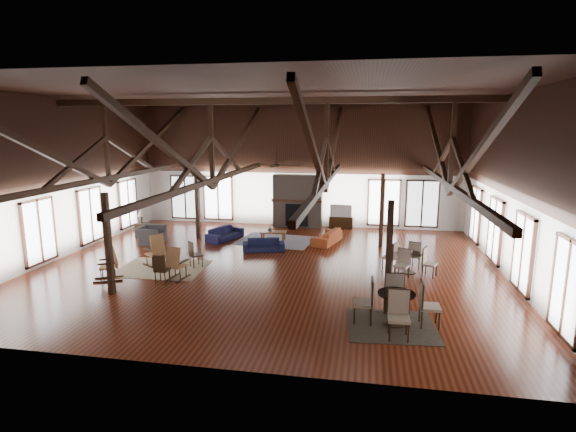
% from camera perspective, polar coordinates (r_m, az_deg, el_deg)
% --- Properties ---
extents(floor, '(16.00, 16.00, 0.00)m').
position_cam_1_polar(floor, '(16.18, -2.47, -6.38)').
color(floor, '#5F2814').
rests_on(floor, ground).
extents(ceiling, '(16.00, 14.00, 0.02)m').
position_cam_1_polar(ceiling, '(15.48, -2.66, 15.32)').
color(ceiling, black).
rests_on(ceiling, wall_back).
extents(wall_back, '(16.00, 0.02, 6.00)m').
position_cam_1_polar(wall_back, '(22.40, 1.38, 6.34)').
color(wall_back, silver).
rests_on(wall_back, floor).
extents(wall_front, '(16.00, 0.02, 6.00)m').
position_cam_1_polar(wall_front, '(8.94, -12.42, -1.18)').
color(wall_front, silver).
rests_on(wall_front, floor).
extents(wall_left, '(0.02, 14.00, 6.00)m').
position_cam_1_polar(wall_left, '(18.97, -26.93, 4.28)').
color(wall_left, silver).
rests_on(wall_left, floor).
extents(wall_right, '(0.02, 14.00, 6.00)m').
position_cam_1_polar(wall_right, '(15.86, 26.97, 3.16)').
color(wall_right, silver).
rests_on(wall_right, floor).
extents(roof_truss, '(15.60, 14.07, 3.14)m').
position_cam_1_polar(roof_truss, '(15.46, -2.60, 8.01)').
color(roof_truss, black).
rests_on(roof_truss, wall_back).
extents(post_grid, '(8.16, 7.16, 3.05)m').
position_cam_1_polar(post_grid, '(15.79, -2.52, -1.10)').
color(post_grid, black).
rests_on(post_grid, floor).
extents(fireplace, '(2.50, 0.69, 2.60)m').
position_cam_1_polar(fireplace, '(22.28, 1.23, 1.88)').
color(fireplace, '#63564B').
rests_on(fireplace, floor).
extents(ceiling_fan, '(1.60, 1.60, 0.75)m').
position_cam_1_polar(ceiling_fan, '(14.40, -1.51, 6.61)').
color(ceiling_fan, black).
rests_on(ceiling_fan, roof_truss).
extents(sofa_navy_front, '(1.77, 1.05, 0.49)m').
position_cam_1_polar(sofa_navy_front, '(18.08, -3.11, -3.71)').
color(sofa_navy_front, '#131634').
rests_on(sofa_navy_front, floor).
extents(sofa_navy_left, '(2.03, 1.34, 0.55)m').
position_cam_1_polar(sofa_navy_left, '(20.06, -8.01, -2.21)').
color(sofa_navy_left, '#131436').
rests_on(sofa_navy_left, floor).
extents(sofa_orange, '(2.08, 1.25, 0.57)m').
position_cam_1_polar(sofa_orange, '(19.36, 4.95, -2.60)').
color(sofa_orange, '#A74620').
rests_on(sofa_orange, floor).
extents(coffee_table, '(1.14, 0.60, 0.43)m').
position_cam_1_polar(coffee_table, '(19.61, -1.89, -2.12)').
color(coffee_table, brown).
rests_on(coffee_table, floor).
extents(vase, '(0.21, 0.21, 0.20)m').
position_cam_1_polar(vase, '(19.56, -2.30, -1.69)').
color(vase, '#B2B2B2').
rests_on(vase, coffee_table).
extents(armchair, '(1.21, 1.07, 0.74)m').
position_cam_1_polar(armchair, '(20.07, -16.97, -2.31)').
color(armchair, '#29292B').
rests_on(armchair, floor).
extents(side_table_lamp, '(0.49, 0.49, 1.25)m').
position_cam_1_polar(side_table_lamp, '(21.34, -18.05, -1.31)').
color(side_table_lamp, black).
rests_on(side_table_lamp, floor).
extents(rocking_chair_a, '(1.04, 0.91, 1.19)m').
position_cam_1_polar(rocking_chair_a, '(16.63, -16.38, -4.35)').
color(rocking_chair_a, '#A46A3E').
rests_on(rocking_chair_a, floor).
extents(rocking_chair_b, '(0.58, 0.92, 1.12)m').
position_cam_1_polar(rocking_chair_b, '(15.08, -14.11, -5.95)').
color(rocking_chair_b, '#A46A3E').
rests_on(rocking_chair_b, floor).
extents(rocking_chair_c, '(1.01, 0.81, 1.15)m').
position_cam_1_polar(rocking_chair_c, '(15.71, -21.57, -5.66)').
color(rocking_chair_c, '#A46A3E').
rests_on(rocking_chair_c, floor).
extents(side_chair_a, '(0.57, 0.57, 0.96)m').
position_cam_1_polar(side_chair_a, '(16.24, -11.91, -4.51)').
color(side_chair_a, black).
rests_on(side_chair_a, floor).
extents(side_chair_b, '(0.42, 0.42, 0.97)m').
position_cam_1_polar(side_chair_b, '(14.75, -15.86, -6.27)').
color(side_chair_b, black).
rests_on(side_chair_b, floor).
extents(cafe_table_near, '(2.18, 2.18, 1.14)m').
position_cam_1_polar(cafe_table_near, '(11.76, 13.56, -10.63)').
color(cafe_table_near, black).
rests_on(cafe_table_near, floor).
extents(cafe_table_far, '(1.87, 1.87, 0.97)m').
position_cam_1_polar(cafe_table_far, '(15.86, 15.15, -5.31)').
color(cafe_table_far, black).
rests_on(cafe_table_far, floor).
extents(cup_near, '(0.13, 0.13, 0.09)m').
position_cam_1_polar(cup_near, '(11.62, 14.06, -9.34)').
color(cup_near, '#B2B2B2').
rests_on(cup_near, cafe_table_near).
extents(cup_far, '(0.15, 0.15, 0.09)m').
position_cam_1_polar(cup_far, '(15.82, 15.33, -4.38)').
color(cup_far, '#B2B2B2').
rests_on(cup_far, cafe_table_far).
extents(tv_console, '(1.15, 0.43, 0.58)m').
position_cam_1_polar(tv_console, '(22.32, 6.73, -0.79)').
color(tv_console, black).
rests_on(tv_console, floor).
extents(television, '(1.06, 0.19, 0.61)m').
position_cam_1_polar(television, '(22.20, 6.77, 0.70)').
color(television, '#B2B2B2').
rests_on(television, tv_console).
extents(rug_tan, '(3.05, 2.43, 0.01)m').
position_cam_1_polar(rug_tan, '(16.51, -15.70, -6.42)').
color(rug_tan, '#C9B58C').
rests_on(rug_tan, floor).
extents(rug_navy, '(3.49, 2.80, 0.01)m').
position_cam_1_polar(rug_navy, '(19.75, -1.57, -3.12)').
color(rug_navy, '#1B234E').
rests_on(rug_navy, floor).
extents(rug_dark, '(2.32, 2.14, 0.01)m').
position_cam_1_polar(rug_dark, '(11.82, 12.99, -13.45)').
color(rug_dark, black).
rests_on(rug_dark, floor).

